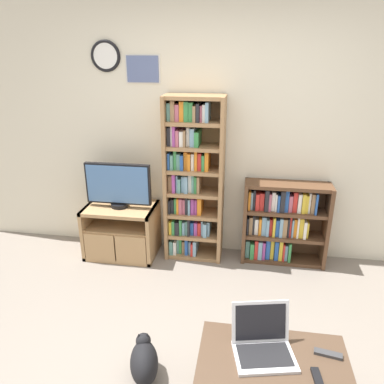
{
  "coord_description": "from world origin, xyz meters",
  "views": [
    {
      "loc": [
        0.29,
        -1.83,
        2.1
      ],
      "look_at": [
        -0.16,
        1.02,
        0.98
      ],
      "focal_mm": 35.0,
      "sensor_mm": 36.0,
      "label": 1
    }
  ],
  "objects_px": {
    "television": "(118,185)",
    "remote_near_laptop": "(318,380)",
    "remote_far_from_laptop": "(328,354)",
    "cat": "(144,361)",
    "coffee_table": "(273,364)",
    "laptop": "(263,342)",
    "tv_stand": "(121,230)",
    "bookshelf_short": "(280,222)",
    "bookshelf_tall": "(191,180)"
  },
  "relations": [
    {
      "from": "tv_stand",
      "to": "television",
      "type": "xyz_separation_m",
      "value": [
        -0.0,
        0.01,
        0.51
      ]
    },
    {
      "from": "laptop",
      "to": "remote_near_laptop",
      "type": "xyz_separation_m",
      "value": [
        0.3,
        -0.18,
        -0.06
      ]
    },
    {
      "from": "coffee_table",
      "to": "laptop",
      "type": "height_order",
      "value": "laptop"
    },
    {
      "from": "bookshelf_short",
      "to": "coffee_table",
      "type": "relative_size",
      "value": 0.98
    },
    {
      "from": "television",
      "to": "remote_near_laptop",
      "type": "relative_size",
      "value": 4.14
    },
    {
      "from": "remote_near_laptop",
      "to": "cat",
      "type": "xyz_separation_m",
      "value": [
        -1.06,
        0.25,
        -0.28
      ]
    },
    {
      "from": "tv_stand",
      "to": "cat",
      "type": "relative_size",
      "value": 1.54
    },
    {
      "from": "bookshelf_short",
      "to": "television",
      "type": "bearing_deg",
      "value": -175.24
    },
    {
      "from": "bookshelf_short",
      "to": "cat",
      "type": "height_order",
      "value": "bookshelf_short"
    },
    {
      "from": "bookshelf_tall",
      "to": "remote_near_laptop",
      "type": "relative_size",
      "value": 10.32
    },
    {
      "from": "bookshelf_short",
      "to": "remote_near_laptop",
      "type": "bearing_deg",
      "value": -87.64
    },
    {
      "from": "television",
      "to": "bookshelf_short",
      "type": "bearing_deg",
      "value": 4.76
    },
    {
      "from": "television",
      "to": "remote_near_laptop",
      "type": "bearing_deg",
      "value": -46.09
    },
    {
      "from": "laptop",
      "to": "remote_far_from_laptop",
      "type": "xyz_separation_m",
      "value": [
        0.38,
        0.02,
        -0.06
      ]
    },
    {
      "from": "bookshelf_short",
      "to": "remote_far_from_laptop",
      "type": "relative_size",
      "value": 5.19
    },
    {
      "from": "remote_far_from_laptop",
      "to": "coffee_table",
      "type": "bearing_deg",
      "value": 113.31
    },
    {
      "from": "coffee_table",
      "to": "remote_near_laptop",
      "type": "bearing_deg",
      "value": -28.92
    },
    {
      "from": "laptop",
      "to": "remote_far_from_laptop",
      "type": "height_order",
      "value": "laptop"
    },
    {
      "from": "bookshelf_tall",
      "to": "remote_far_from_laptop",
      "type": "relative_size",
      "value": 10.22
    },
    {
      "from": "television",
      "to": "remote_far_from_laptop",
      "type": "height_order",
      "value": "television"
    },
    {
      "from": "bookshelf_tall",
      "to": "coffee_table",
      "type": "distance_m",
      "value": 2.01
    },
    {
      "from": "bookshelf_tall",
      "to": "remote_far_from_laptop",
      "type": "bearing_deg",
      "value": -57.68
    },
    {
      "from": "television",
      "to": "bookshelf_tall",
      "type": "bearing_deg",
      "value": 8.87
    },
    {
      "from": "laptop",
      "to": "remote_near_laptop",
      "type": "relative_size",
      "value": 2.47
    },
    {
      "from": "television",
      "to": "bookshelf_short",
      "type": "distance_m",
      "value": 1.7
    },
    {
      "from": "tv_stand",
      "to": "bookshelf_short",
      "type": "distance_m",
      "value": 1.67
    },
    {
      "from": "coffee_table",
      "to": "remote_far_from_laptop",
      "type": "bearing_deg",
      "value": 12.9
    },
    {
      "from": "remote_far_from_laptop",
      "to": "cat",
      "type": "height_order",
      "value": "remote_far_from_laptop"
    },
    {
      "from": "laptop",
      "to": "cat",
      "type": "distance_m",
      "value": 0.83
    },
    {
      "from": "remote_far_from_laptop",
      "to": "cat",
      "type": "relative_size",
      "value": 0.35
    },
    {
      "from": "remote_near_laptop",
      "to": "laptop",
      "type": "bearing_deg",
      "value": 143.06
    },
    {
      "from": "laptop",
      "to": "cat",
      "type": "bearing_deg",
      "value": 162.09
    },
    {
      "from": "television",
      "to": "remote_near_laptop",
      "type": "xyz_separation_m",
      "value": [
        1.74,
        -1.81,
        -0.37
      ]
    },
    {
      "from": "coffee_table",
      "to": "cat",
      "type": "bearing_deg",
      "value": 171.86
    },
    {
      "from": "tv_stand",
      "to": "coffee_table",
      "type": "bearing_deg",
      "value": -47.99
    },
    {
      "from": "laptop",
      "to": "cat",
      "type": "height_order",
      "value": "laptop"
    },
    {
      "from": "television",
      "to": "remote_far_from_laptop",
      "type": "distance_m",
      "value": 2.46
    },
    {
      "from": "tv_stand",
      "to": "bookshelf_short",
      "type": "bearing_deg",
      "value": 5.0
    },
    {
      "from": "laptop",
      "to": "remote_near_laptop",
      "type": "distance_m",
      "value": 0.35
    },
    {
      "from": "laptop",
      "to": "cat",
      "type": "xyz_separation_m",
      "value": [
        -0.76,
        0.07,
        -0.34
      ]
    },
    {
      "from": "coffee_table",
      "to": "television",
      "type": "bearing_deg",
      "value": 131.93
    },
    {
      "from": "television",
      "to": "coffee_table",
      "type": "xyz_separation_m",
      "value": [
        1.51,
        -1.68,
        -0.43
      ]
    },
    {
      "from": "tv_stand",
      "to": "bookshelf_short",
      "type": "xyz_separation_m",
      "value": [
        1.66,
        0.14,
        0.15
      ]
    },
    {
      "from": "laptop",
      "to": "remote_far_from_laptop",
      "type": "relative_size",
      "value": 2.45
    },
    {
      "from": "bookshelf_tall",
      "to": "laptop",
      "type": "xyz_separation_m",
      "value": [
        0.7,
        -1.74,
        -0.38
      ]
    },
    {
      "from": "tv_stand",
      "to": "laptop",
      "type": "xyz_separation_m",
      "value": [
        1.44,
        -1.62,
        0.2
      ]
    },
    {
      "from": "tv_stand",
      "to": "coffee_table",
      "type": "height_order",
      "value": "tv_stand"
    },
    {
      "from": "television",
      "to": "bookshelf_tall",
      "type": "distance_m",
      "value": 0.75
    },
    {
      "from": "cat",
      "to": "bookshelf_short",
      "type": "bearing_deg",
      "value": 43.9
    },
    {
      "from": "television",
      "to": "cat",
      "type": "height_order",
      "value": "television"
    }
  ]
}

